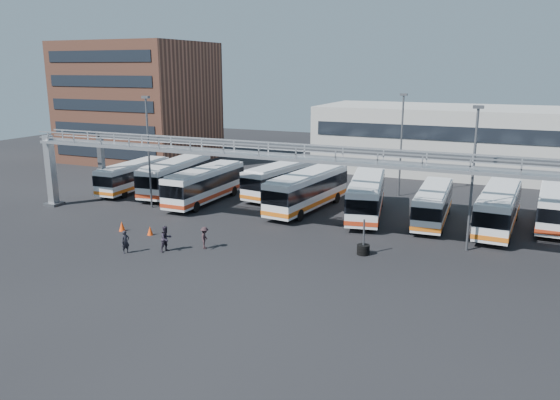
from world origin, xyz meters
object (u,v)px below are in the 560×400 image
at_px(bus_0, 134,175).
at_px(bus_4, 307,189).
at_px(bus_3, 282,178).
at_px(pedestrian_c, 205,238).
at_px(bus_5, 366,195).
at_px(cone_right, 122,226).
at_px(light_pole_left, 148,146).
at_px(cone_left, 150,231).
at_px(pedestrian_a, 125,242).
at_px(tire_stack, 363,249).
at_px(pedestrian_b, 166,239).
at_px(light_pole_mid, 473,171).
at_px(bus_8, 555,205).
at_px(bus_7, 499,207).
at_px(bus_6, 433,203).
at_px(light_pole_back, 401,139).
at_px(bus_1, 176,175).
at_px(bus_2, 205,184).

height_order(bus_0, bus_4, bus_4).
xyz_separation_m(bus_3, bus_4, (4.45, -4.32, 0.14)).
bearing_deg(pedestrian_c, bus_5, -52.15).
bearing_deg(cone_right, pedestrian_c, -7.21).
bearing_deg(light_pole_left, cone_left, -54.09).
bearing_deg(pedestrian_a, tire_stack, -44.80).
relative_size(bus_0, pedestrian_b, 5.46).
xyz_separation_m(light_pole_mid, tire_stack, (-6.50, -3.82, -5.30)).
xyz_separation_m(bus_8, pedestrian_b, (-25.30, -18.18, -0.85)).
bearing_deg(pedestrian_b, bus_4, -1.62).
xyz_separation_m(bus_7, pedestrian_b, (-21.14, -15.00, -0.94)).
relative_size(bus_6, pedestrian_a, 6.22).
height_order(bus_7, pedestrian_c, bus_7).
relative_size(light_pole_left, bus_7, 0.91).
height_order(bus_8, cone_right, bus_8).
bearing_deg(cone_right, bus_5, 36.34).
bearing_deg(cone_left, bus_5, 41.34).
distance_m(light_pole_mid, bus_0, 34.67).
xyz_separation_m(light_pole_back, bus_6, (4.63, -8.66, -4.04)).
bearing_deg(bus_8, light_pole_left, -163.10).
height_order(light_pole_left, cone_right, light_pole_left).
relative_size(light_pole_left, light_pole_mid, 1.00).
height_order(bus_1, bus_3, bus_1).
distance_m(bus_2, pedestrian_c, 13.89).
distance_m(light_pole_back, bus_3, 12.49).
xyz_separation_m(light_pole_left, bus_4, (13.54, 5.02, -3.78)).
height_order(bus_2, pedestrian_c, bus_2).
distance_m(bus_7, bus_8, 5.24).
bearing_deg(bus_2, light_pole_left, -133.89).
relative_size(bus_4, bus_7, 1.05).
bearing_deg(bus_4, bus_2, -165.37).
xyz_separation_m(bus_1, bus_5, (20.32, -0.87, 0.01)).
bearing_deg(bus_8, bus_1, -173.05).
height_order(bus_2, cone_right, bus_2).
bearing_deg(cone_right, bus_7, 24.32).
relative_size(light_pole_back, pedestrian_a, 6.27).
bearing_deg(pedestrian_b, bus_2, 37.34).
distance_m(light_pole_mid, bus_2, 25.18).
bearing_deg(bus_1, pedestrian_b, -63.48).
bearing_deg(cone_right, pedestrian_b, -23.52).
relative_size(bus_8, cone_left, 15.05).
relative_size(bus_2, bus_5, 0.95).
xyz_separation_m(bus_0, cone_left, (11.05, -12.12, -1.33)).
relative_size(bus_0, cone_left, 14.24).
relative_size(bus_3, bus_5, 0.95).
bearing_deg(bus_6, pedestrian_b, -139.21).
height_order(pedestrian_a, cone_right, pedestrian_a).
xyz_separation_m(bus_2, bus_3, (5.53, 5.67, -0.05)).
bearing_deg(cone_left, light_pole_mid, 14.96).
bearing_deg(light_pole_back, bus_1, -159.32).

